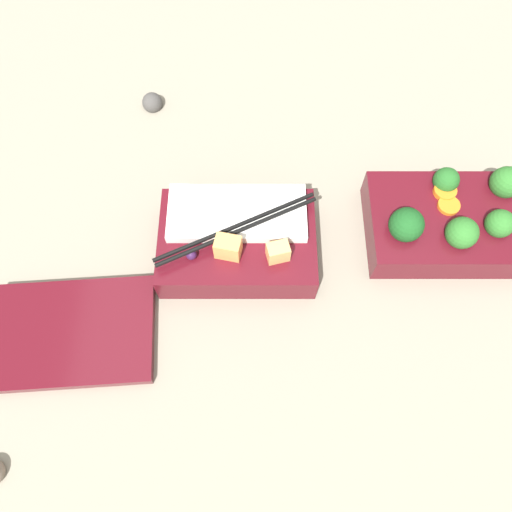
# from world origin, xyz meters

# --- Properties ---
(ground_plane) EXTENTS (3.00, 3.00, 0.00)m
(ground_plane) POSITION_xyz_m (0.00, 0.00, 0.00)
(ground_plane) COLOR gray
(bento_tray_vegetable) EXTENTS (0.19, 0.13, 0.08)m
(bento_tray_vegetable) POSITION_xyz_m (-0.12, 0.00, 0.03)
(bento_tray_vegetable) COLOR #510F19
(bento_tray_vegetable) RESTS_ON ground_plane
(bento_tray_rice) EXTENTS (0.19, 0.13, 0.07)m
(bento_tray_rice) POSITION_xyz_m (0.14, 0.02, 0.03)
(bento_tray_rice) COLOR #510F19
(bento_tray_rice) RESTS_ON ground_plane
(bento_lid) EXTENTS (0.19, 0.14, 0.01)m
(bento_lid) POSITION_xyz_m (0.33, 0.14, 0.01)
(bento_lid) COLOR #510F19
(bento_lid) RESTS_ON ground_plane
(pebble_0) EXTENTS (0.03, 0.03, 0.03)m
(pebble_0) POSITION_xyz_m (0.27, -0.21, 0.01)
(pebble_0) COLOR #474442
(pebble_0) RESTS_ON ground_plane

